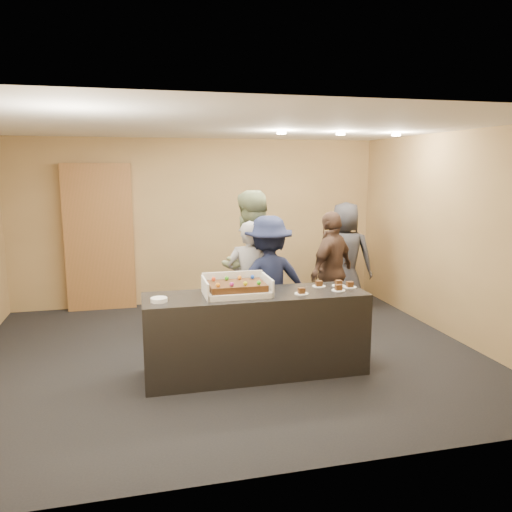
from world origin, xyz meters
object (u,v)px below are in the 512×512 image
at_px(cake_box, 236,290).
at_px(person_navy_man, 268,282).
at_px(storage_cabinet, 99,238).
at_px(plate_stack, 159,300).
at_px(sheet_cake, 237,286).
at_px(person_server_grey, 250,283).
at_px(person_sage_man, 249,264).
at_px(person_brown_extra, 332,271).
at_px(person_dark_suit, 345,258).
at_px(serving_counter, 256,334).

bearing_deg(cake_box, person_navy_man, 53.44).
relative_size(storage_cabinet, person_navy_man, 1.39).
bearing_deg(storage_cabinet, plate_stack, -76.50).
bearing_deg(storage_cabinet, sheet_cake, -62.75).
relative_size(sheet_cake, person_server_grey, 0.37).
xyz_separation_m(cake_box, plate_stack, (-0.82, -0.12, -0.03)).
relative_size(plate_stack, person_sage_man, 0.09).
distance_m(plate_stack, person_brown_extra, 2.74).
bearing_deg(person_navy_man, plate_stack, 27.87).
bearing_deg(storage_cabinet, cake_box, -62.55).
xyz_separation_m(person_sage_man, person_dark_suit, (1.67, 0.71, -0.11)).
height_order(person_server_grey, person_sage_man, person_sage_man).
height_order(storage_cabinet, person_brown_extra, storage_cabinet).
relative_size(serving_counter, plate_stack, 14.18).
bearing_deg(sheet_cake, plate_stack, -173.67).
height_order(plate_stack, person_server_grey, person_server_grey).
height_order(plate_stack, person_sage_man, person_sage_man).
height_order(storage_cabinet, person_navy_man, storage_cabinet).
xyz_separation_m(person_navy_man, person_dark_suit, (1.54, 1.19, 0.03)).
height_order(storage_cabinet, person_sage_man, storage_cabinet).
relative_size(sheet_cake, person_dark_suit, 0.35).
distance_m(person_sage_man, person_navy_man, 0.52).
bearing_deg(person_dark_suit, sheet_cake, 75.20).
distance_m(serving_counter, plate_stack, 1.13).
bearing_deg(person_sage_man, person_dark_suit, 165.48).
height_order(storage_cabinet, plate_stack, storage_cabinet).
bearing_deg(serving_counter, person_brown_extra, 41.97).
distance_m(person_server_grey, person_dark_suit, 2.05).
xyz_separation_m(storage_cabinet, person_brown_extra, (3.16, -1.84, -0.32)).
bearing_deg(person_dark_suit, serving_counter, 78.17).
distance_m(person_navy_man, person_brown_extra, 1.11).
xyz_separation_m(serving_counter, plate_stack, (-1.03, -0.09, 0.47)).
xyz_separation_m(storage_cabinet, sheet_cake, (1.58, -3.06, -0.15)).
bearing_deg(plate_stack, person_sage_man, 47.34).
distance_m(storage_cabinet, person_server_grey, 2.91).
bearing_deg(serving_counter, person_server_grey, 81.30).
relative_size(plate_stack, person_navy_man, 0.10).
relative_size(cake_box, person_navy_man, 0.42).
bearing_deg(storage_cabinet, serving_counter, -59.77).
xyz_separation_m(cake_box, person_server_grey, (0.35, 0.89, -0.15)).
bearing_deg(person_dark_suit, storage_cabinet, 15.50).
relative_size(storage_cabinet, sheet_cake, 3.87).
distance_m(serving_counter, sheet_cake, 0.59).
relative_size(storage_cabinet, person_dark_suit, 1.34).
xyz_separation_m(storage_cabinet, person_dark_suit, (3.68, -1.09, -0.29)).
bearing_deg(serving_counter, cake_box, 173.14).
height_order(plate_stack, person_brown_extra, person_brown_extra).
bearing_deg(cake_box, storage_cabinet, 117.45).
distance_m(serving_counter, person_server_grey, 0.99).
height_order(storage_cabinet, sheet_cake, storage_cabinet).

